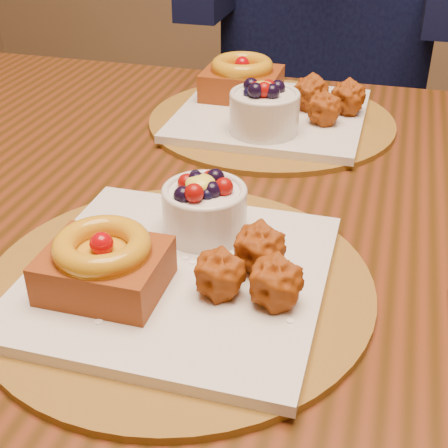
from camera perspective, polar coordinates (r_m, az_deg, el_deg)
The scene contains 4 objects.
dining_table at distance 0.83m, azimuth 1.00°, elevation -1.22°, with size 1.60×0.90×0.76m.
place_setting_near at distance 0.61m, azimuth -4.36°, elevation -3.56°, with size 0.38×0.38×0.09m.
place_setting_far at distance 0.97m, azimuth 4.11°, elevation 10.69°, with size 0.38×0.38×0.09m.
chair_far at distance 1.62m, azimuth 9.37°, elevation 9.99°, with size 0.51×0.51×0.99m.
Camera 1 is at (0.09, -0.73, 1.12)m, focal length 50.00 mm.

